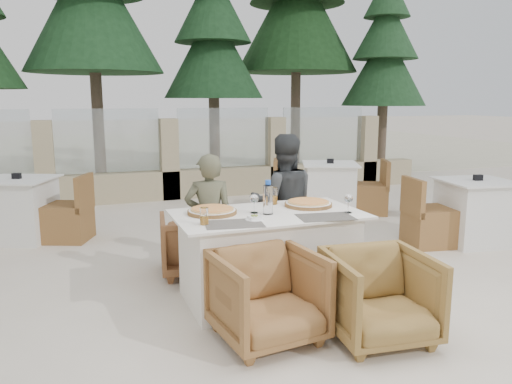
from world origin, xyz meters
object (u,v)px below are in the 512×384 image
object	(u,v)px
wine_glass_corner	(348,202)
diner_right	(283,203)
olive_dish	(255,217)
armchair_far_right	(288,242)
bg_table_b	(330,188)
wine_glass_centre	(254,202)
beer_glass_right	(273,196)
beer_glass_left	(204,216)
armchair_near_right	(380,296)
armchair_far_left	(194,244)
bg_table_c	(475,212)
dining_table	(268,256)
pizza_right	(308,203)
armchair_near_left	(267,296)
water_bottle	(268,197)
pizza_left	(212,210)
diner_left	(209,220)
bg_table_a	(20,209)

from	to	relation	value
wine_glass_corner	diner_right	bearing A→B (deg)	103.31
olive_dish	armchair_far_right	bearing A→B (deg)	49.66
olive_dish	bg_table_b	distance (m)	3.81
wine_glass_centre	beer_glass_right	bearing A→B (deg)	43.94
wine_glass_corner	beer_glass_left	world-z (taller)	wine_glass_corner
beer_glass_right	armchair_near_right	distance (m)	1.44
wine_glass_corner	armchair_far_left	size ratio (longest dim) A/B	0.28
beer_glass_left	wine_glass_centre	bearing A→B (deg)	25.29
armchair_far_left	bg_table_c	xyz separation A→B (m)	(3.44, -0.15, 0.08)
dining_table	wine_glass_centre	bearing A→B (deg)	160.55
olive_dish	bg_table_c	world-z (taller)	olive_dish
diner_right	pizza_right	bearing A→B (deg)	107.06
wine_glass_corner	armchair_near_left	size ratio (longest dim) A/B	0.25
water_bottle	diner_right	size ratio (longest dim) A/B	0.21
pizza_right	armchair_near_left	bearing A→B (deg)	-131.22
pizza_right	wine_glass_centre	distance (m)	0.57
water_bottle	beer_glass_left	world-z (taller)	water_bottle
pizza_right	wine_glass_centre	world-z (taller)	wine_glass_centre
beer_glass_left	bg_table_c	bearing A→B (deg)	14.41
water_bottle	armchair_far_left	distance (m)	1.19
armchair_far_left	armchair_far_right	distance (m)	0.94
pizza_left	diner_right	world-z (taller)	diner_right
armchair_far_left	diner_left	size ratio (longest dim) A/B	0.53
wine_glass_corner	beer_glass_right	bearing A→B (deg)	129.95
armchair_near_right	bg_table_c	bearing A→B (deg)	40.39
diner_left	bg_table_a	distance (m)	2.92
armchair_far_left	armchair_near_left	xyz separation A→B (m)	(0.16, -1.59, 0.03)
water_bottle	diner_left	bearing A→B (deg)	123.27
armchair_far_right	diner_right	size ratio (longest dim) A/B	0.51
wine_glass_centre	bg_table_a	size ratio (longest dim) A/B	0.11
olive_dish	armchair_near_right	world-z (taller)	olive_dish
diner_right	diner_left	bearing A→B (deg)	25.66
water_bottle	armchair_near_left	distance (m)	0.93
beer_glass_left	diner_right	bearing A→B (deg)	39.58
pizza_right	wine_glass_centre	xyz separation A→B (m)	(-0.56, -0.09, 0.06)
wine_glass_centre	beer_glass_left	xyz separation A→B (m)	(-0.50, -0.24, -0.03)
wine_glass_corner	armchair_far_right	world-z (taller)	wine_glass_corner
bg_table_b	pizza_left	bearing A→B (deg)	-111.00
wine_glass_corner	diner_left	world-z (taller)	diner_left
bg_table_b	diner_right	bearing A→B (deg)	-105.36
diner_left	bg_table_c	size ratio (longest dim) A/B	0.76
dining_table	pizza_right	distance (m)	0.62
pizza_right	bg_table_a	xyz separation A→B (m)	(-2.63, 2.67, -0.41)
dining_table	armchair_far_left	world-z (taller)	dining_table
water_bottle	wine_glass_corner	bearing A→B (deg)	-16.50
armchair_far_right	armchair_far_left	bearing A→B (deg)	-13.33
pizza_left	armchair_near_right	world-z (taller)	pizza_left
pizza_left	bg_table_c	bearing A→B (deg)	9.64
beer_glass_left	armchair_far_right	distance (m)	1.38
dining_table	diner_left	bearing A→B (deg)	126.43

